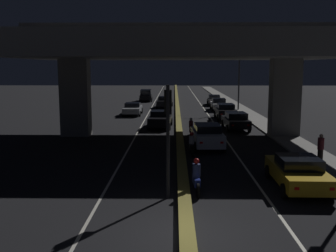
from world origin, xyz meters
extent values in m
plane|color=black|center=(0.00, 0.00, 0.00)|extent=(200.00, 200.00, 0.00)
cube|color=beige|center=(-3.34, 35.00, 0.00)|extent=(0.12, 126.00, 0.00)
cube|color=beige|center=(3.34, 35.00, 0.00)|extent=(0.12, 126.00, 0.00)
cube|color=olive|center=(0.00, 35.00, 0.13)|extent=(0.50, 126.00, 0.25)
cube|color=gray|center=(7.81, 28.00, 0.06)|extent=(2.16, 126.00, 0.12)
cube|color=gray|center=(-7.89, 17.91, 2.91)|extent=(2.12, 1.36, 5.82)
cube|color=gray|center=(7.89, 17.91, 2.91)|extent=(2.12, 1.36, 5.82)
cube|color=gray|center=(0.00, 17.91, 6.67)|extent=(23.63, 12.98, 1.70)
cube|color=#333335|center=(0.00, 17.91, 7.97)|extent=(23.63, 0.40, 0.90)
cylinder|color=black|center=(-0.65, 3.52, 2.26)|extent=(0.14, 0.14, 4.53)
cube|color=black|center=(-0.65, 3.70, 3.85)|extent=(0.30, 0.28, 0.95)
sphere|color=red|center=(-0.65, 3.85, 4.15)|extent=(0.18, 0.18, 0.18)
sphere|color=black|center=(-0.65, 3.85, 3.85)|extent=(0.18, 0.18, 0.18)
sphere|color=black|center=(-0.65, 3.85, 3.56)|extent=(0.18, 0.18, 0.18)
cylinder|color=#2D2D30|center=(7.31, 35.59, 3.67)|extent=(0.18, 0.18, 7.34)
cylinder|color=#2D2D30|center=(6.22, 35.59, 7.19)|extent=(2.17, 0.10, 0.10)
ellipsoid|color=#F2B759|center=(5.14, 35.59, 7.09)|extent=(0.56, 0.32, 0.24)
cube|color=gold|center=(4.94, 4.96, 0.62)|extent=(1.97, 4.49, 0.63)
cube|color=black|center=(4.94, 4.85, 1.17)|extent=(1.69, 1.81, 0.46)
cylinder|color=black|center=(4.05, 6.45, 0.31)|extent=(0.21, 0.62, 0.62)
cylinder|color=black|center=(5.89, 6.41, 0.31)|extent=(0.21, 0.62, 0.62)
cylinder|color=black|center=(3.99, 3.51, 0.31)|extent=(0.21, 0.62, 0.62)
cylinder|color=black|center=(5.84, 3.48, 0.31)|extent=(0.21, 0.62, 0.62)
cube|color=red|center=(4.24, 2.74, 0.65)|extent=(0.18, 0.03, 0.11)
cube|color=red|center=(5.56, 2.71, 0.65)|extent=(0.18, 0.03, 0.11)
cube|color=silver|center=(1.72, 13.41, 0.73)|extent=(1.95, 4.40, 0.77)
cube|color=black|center=(1.73, 13.19, 1.35)|extent=(1.64, 2.14, 0.47)
cylinder|color=black|center=(0.80, 14.80, 0.34)|extent=(0.23, 0.69, 0.68)
cylinder|color=black|center=(2.51, 14.87, 0.34)|extent=(0.23, 0.69, 0.68)
cylinder|color=black|center=(0.92, 11.94, 0.34)|extent=(0.23, 0.69, 0.68)
cylinder|color=black|center=(2.64, 12.02, 0.34)|extent=(0.23, 0.69, 0.68)
cube|color=red|center=(1.20, 11.21, 0.77)|extent=(0.18, 0.04, 0.11)
cube|color=red|center=(2.43, 11.27, 0.77)|extent=(0.18, 0.04, 0.11)
cube|color=black|center=(4.75, 21.09, 0.64)|extent=(1.91, 4.38, 0.63)
cube|color=black|center=(4.76, 20.87, 1.21)|extent=(1.63, 2.12, 0.51)
cylinder|color=black|center=(3.84, 22.49, 0.32)|extent=(0.22, 0.65, 0.64)
cylinder|color=black|center=(5.58, 22.54, 0.32)|extent=(0.22, 0.65, 0.64)
cylinder|color=black|center=(3.92, 19.64, 0.32)|extent=(0.22, 0.65, 0.64)
cylinder|color=black|center=(5.66, 19.69, 0.32)|extent=(0.22, 0.65, 0.64)
cube|color=red|center=(4.19, 18.90, 0.67)|extent=(0.18, 0.04, 0.11)
cube|color=red|center=(5.44, 18.94, 0.67)|extent=(0.18, 0.04, 0.11)
cube|color=black|center=(4.71, 27.56, 0.73)|extent=(1.84, 4.72, 0.77)
cube|color=black|center=(4.71, 27.33, 1.35)|extent=(1.60, 2.28, 0.46)
cylinder|color=black|center=(3.86, 29.12, 0.35)|extent=(0.21, 0.70, 0.70)
cylinder|color=black|center=(5.60, 29.10, 0.35)|extent=(0.21, 0.70, 0.70)
cylinder|color=black|center=(3.82, 26.02, 0.35)|extent=(0.21, 0.70, 0.70)
cylinder|color=black|center=(5.56, 26.00, 0.35)|extent=(0.21, 0.70, 0.70)
cube|color=red|center=(4.06, 25.21, 0.77)|extent=(0.18, 0.03, 0.11)
cube|color=red|center=(5.30, 25.19, 0.77)|extent=(0.18, 0.03, 0.11)
cube|color=silver|center=(4.96, 35.78, 0.65)|extent=(1.75, 4.41, 0.60)
cube|color=black|center=(4.96, 35.67, 1.20)|extent=(1.52, 1.77, 0.52)
cylinder|color=black|center=(4.15, 37.24, 0.35)|extent=(0.21, 0.70, 0.69)
cylinder|color=black|center=(5.81, 37.22, 0.35)|extent=(0.21, 0.70, 0.69)
cylinder|color=black|center=(4.11, 34.34, 0.35)|extent=(0.21, 0.70, 0.69)
cylinder|color=black|center=(5.78, 34.32, 0.35)|extent=(0.21, 0.70, 0.69)
cube|color=red|center=(4.34, 33.58, 0.68)|extent=(0.18, 0.03, 0.11)
cube|color=red|center=(5.54, 33.57, 0.68)|extent=(0.18, 0.03, 0.11)
cube|color=#515459|center=(5.08, 42.48, 0.65)|extent=(1.89, 4.36, 0.61)
cube|color=black|center=(5.07, 42.27, 1.18)|extent=(1.58, 2.13, 0.44)
cylinder|color=black|center=(4.33, 43.94, 0.34)|extent=(0.23, 0.70, 0.69)
cylinder|color=black|center=(5.97, 43.86, 0.34)|extent=(0.23, 0.70, 0.69)
cylinder|color=black|center=(4.19, 41.11, 0.34)|extent=(0.23, 0.70, 0.69)
cylinder|color=black|center=(5.83, 41.03, 0.34)|extent=(0.23, 0.70, 0.69)
cube|color=red|center=(4.38, 40.36, 0.68)|extent=(0.18, 0.04, 0.11)
cube|color=red|center=(5.56, 40.30, 0.68)|extent=(0.18, 0.04, 0.11)
cube|color=black|center=(-1.61, 22.04, 0.67)|extent=(1.99, 4.45, 0.71)
cube|color=black|center=(-1.60, 22.15, 1.24)|extent=(1.66, 1.82, 0.43)
cylinder|color=black|center=(-0.80, 20.55, 0.31)|extent=(0.23, 0.64, 0.63)
cylinder|color=black|center=(-2.55, 20.64, 0.31)|extent=(0.23, 0.64, 0.63)
cylinder|color=black|center=(-0.66, 23.44, 0.31)|extent=(0.23, 0.64, 0.63)
cylinder|color=black|center=(-2.42, 23.52, 0.31)|extent=(0.23, 0.64, 0.63)
cube|color=white|center=(-0.88, 24.20, 0.56)|extent=(0.18, 0.04, 0.11)
cube|color=white|center=(-2.13, 24.26, 0.56)|extent=(0.18, 0.04, 0.11)
cube|color=gray|center=(-4.96, 31.06, 0.60)|extent=(1.84, 4.52, 0.57)
cube|color=black|center=(-4.96, 31.18, 1.11)|extent=(1.60, 1.81, 0.44)
cylinder|color=black|center=(-4.07, 29.58, 0.32)|extent=(0.20, 0.64, 0.64)
cylinder|color=black|center=(-5.84, 29.57, 0.32)|extent=(0.20, 0.64, 0.64)
cylinder|color=black|center=(-4.09, 32.56, 0.32)|extent=(0.20, 0.64, 0.64)
cylinder|color=black|center=(-5.86, 32.55, 0.32)|extent=(0.20, 0.64, 0.64)
cube|color=white|center=(-4.34, 33.33, 0.52)|extent=(0.18, 0.03, 0.11)
cube|color=white|center=(-5.61, 33.32, 0.52)|extent=(0.18, 0.03, 0.11)
cube|color=black|center=(-1.65, 39.21, 0.63)|extent=(2.00, 4.28, 0.66)
cube|color=black|center=(-1.64, 39.32, 1.19)|extent=(1.66, 1.76, 0.46)
cylinder|color=black|center=(-0.84, 37.79, 0.30)|extent=(0.23, 0.60, 0.59)
cylinder|color=black|center=(-2.59, 37.87, 0.30)|extent=(0.23, 0.60, 0.59)
cylinder|color=black|center=(-0.71, 40.55, 0.30)|extent=(0.23, 0.60, 0.59)
cylinder|color=black|center=(-2.46, 40.64, 0.30)|extent=(0.23, 0.60, 0.59)
cube|color=white|center=(-0.92, 41.29, 0.53)|extent=(0.18, 0.04, 0.11)
cube|color=white|center=(-2.17, 41.35, 0.53)|extent=(0.18, 0.04, 0.11)
cube|color=black|center=(-4.76, 48.47, 0.63)|extent=(1.93, 4.34, 0.66)
cube|color=black|center=(-4.76, 48.36, 1.37)|extent=(1.67, 3.14, 0.83)
cylinder|color=black|center=(-3.84, 47.09, 0.30)|extent=(0.22, 0.61, 0.60)
cylinder|color=black|center=(-5.57, 47.02, 0.30)|extent=(0.22, 0.61, 0.60)
cylinder|color=black|center=(-3.95, 49.91, 0.30)|extent=(0.22, 0.61, 0.60)
cylinder|color=black|center=(-5.67, 49.85, 0.30)|extent=(0.22, 0.61, 0.60)
cube|color=white|center=(-4.22, 50.64, 0.53)|extent=(0.18, 0.04, 0.11)
cube|color=white|center=(-5.46, 50.59, 0.53)|extent=(0.18, 0.04, 0.11)
cylinder|color=black|center=(0.48, 4.84, 0.30)|extent=(0.12, 0.60, 0.60)
cylinder|color=black|center=(0.56, 3.53, 0.30)|extent=(0.14, 0.60, 0.60)
cube|color=navy|center=(0.52, 4.19, 0.52)|extent=(0.30, 1.02, 0.32)
cylinder|color=navy|center=(0.52, 4.19, 0.96)|extent=(0.34, 0.34, 0.56)
sphere|color=#B21919|center=(0.52, 4.19, 1.35)|extent=(0.24, 0.24, 0.24)
cube|color=red|center=(0.56, 3.48, 0.52)|extent=(0.08, 0.03, 0.08)
cylinder|color=black|center=(0.61, 11.95, 0.31)|extent=(0.11, 0.63, 0.63)
cylinder|color=black|center=(0.66, 10.67, 0.31)|extent=(0.13, 0.63, 0.63)
cube|color=black|center=(0.64, 11.31, 0.53)|extent=(0.28, 0.98, 0.32)
cylinder|color=beige|center=(0.64, 11.31, 0.93)|extent=(0.33, 0.33, 0.47)
sphere|color=#B21919|center=(0.64, 11.31, 1.28)|extent=(0.24, 0.24, 0.24)
cube|color=red|center=(0.66, 10.62, 0.53)|extent=(0.08, 0.03, 0.08)
cylinder|color=black|center=(0.91, 18.47, 0.30)|extent=(0.11, 0.60, 0.59)
cylinder|color=black|center=(0.83, 17.11, 0.30)|extent=(0.13, 0.60, 0.59)
cube|color=maroon|center=(0.87, 17.79, 0.52)|extent=(0.30, 1.05, 0.32)
cylinder|color=maroon|center=(0.87, 17.79, 0.92)|extent=(0.34, 0.34, 0.50)
sphere|color=silver|center=(0.87, 17.79, 1.29)|extent=(0.24, 0.24, 0.24)
cube|color=red|center=(0.83, 17.06, 0.52)|extent=(0.08, 0.03, 0.08)
cylinder|color=#2D261E|center=(7.37, 8.89, 0.50)|extent=(0.28, 0.28, 0.75)
cylinder|color=maroon|center=(7.37, 8.89, 1.19)|extent=(0.33, 0.33, 0.63)
sphere|color=tan|center=(7.37, 8.89, 1.60)|extent=(0.20, 0.20, 0.20)
camera|label=1|loc=(-0.40, -11.64, 5.21)|focal=42.00mm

